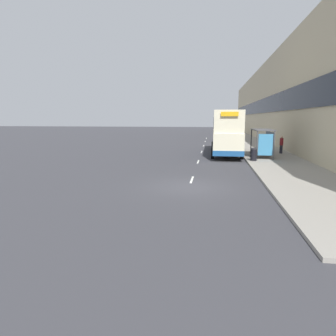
% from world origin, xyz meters
% --- Properties ---
extents(ground_plane, '(220.00, 220.00, 0.00)m').
position_xyz_m(ground_plane, '(0.00, 0.00, 0.00)').
color(ground_plane, '#38383D').
extents(pavement, '(5.00, 93.00, 0.14)m').
position_xyz_m(pavement, '(6.50, 38.50, 0.07)').
color(pavement, gray).
rests_on(pavement, ground_plane).
extents(terrace_facade, '(3.10, 93.00, 12.34)m').
position_xyz_m(terrace_facade, '(10.49, 38.50, 6.17)').
color(terrace_facade, '#C6B793').
rests_on(terrace_facade, ground_plane).
extents(lane_mark_0, '(0.12, 2.00, 0.01)m').
position_xyz_m(lane_mark_0, '(0.00, 1.88, 0.01)').
color(lane_mark_0, silver).
rests_on(lane_mark_0, ground_plane).
extents(lane_mark_1, '(0.12, 2.00, 0.01)m').
position_xyz_m(lane_mark_1, '(0.00, 9.37, 0.01)').
color(lane_mark_1, silver).
rests_on(lane_mark_1, ground_plane).
extents(lane_mark_2, '(0.12, 2.00, 0.01)m').
position_xyz_m(lane_mark_2, '(0.00, 16.87, 0.01)').
color(lane_mark_2, silver).
rests_on(lane_mark_2, ground_plane).
extents(lane_mark_3, '(0.12, 2.00, 0.01)m').
position_xyz_m(lane_mark_3, '(0.00, 24.36, 0.01)').
color(lane_mark_3, silver).
rests_on(lane_mark_3, ground_plane).
extents(lane_mark_4, '(0.12, 2.00, 0.01)m').
position_xyz_m(lane_mark_4, '(0.00, 31.85, 0.01)').
color(lane_mark_4, silver).
rests_on(lane_mark_4, ground_plane).
extents(lane_mark_5, '(0.12, 2.00, 0.01)m').
position_xyz_m(lane_mark_5, '(0.00, 39.35, 0.01)').
color(lane_mark_5, silver).
rests_on(lane_mark_5, ground_plane).
extents(bus_shelter, '(1.60, 4.20, 2.48)m').
position_xyz_m(bus_shelter, '(5.77, 12.31, 1.88)').
color(bus_shelter, '#4C4C51').
rests_on(bus_shelter, ground_plane).
extents(double_decker_bus_near, '(2.85, 11.11, 4.30)m').
position_xyz_m(double_decker_bus_near, '(2.47, 14.94, 2.29)').
color(double_decker_bus_near, beige).
rests_on(double_decker_bus_near, ground_plane).
extents(car_0, '(1.99, 3.83, 1.70)m').
position_xyz_m(car_0, '(2.37, 34.41, 0.84)').
color(car_0, black).
rests_on(car_0, ground_plane).
extents(car_1, '(2.02, 3.95, 1.69)m').
position_xyz_m(car_1, '(2.36, 53.79, 0.84)').
color(car_1, silver).
rests_on(car_1, ground_plane).
extents(pedestrian_at_shelter, '(0.35, 0.35, 1.75)m').
position_xyz_m(pedestrian_at_shelter, '(6.36, 14.47, 1.04)').
color(pedestrian_at_shelter, '#23232D').
rests_on(pedestrian_at_shelter, ground_plane).
extents(pedestrian_1, '(0.33, 0.33, 1.68)m').
position_xyz_m(pedestrian_1, '(7.36, 16.89, 1.00)').
color(pedestrian_1, '#23232D').
rests_on(pedestrian_1, ground_plane).
extents(pedestrian_2, '(0.34, 0.34, 1.74)m').
position_xyz_m(pedestrian_2, '(7.93, 15.47, 1.03)').
color(pedestrian_2, '#23232D').
rests_on(pedestrian_2, ground_plane).
extents(litter_bin, '(0.55, 0.55, 1.05)m').
position_xyz_m(litter_bin, '(4.55, 9.75, 0.67)').
color(litter_bin, black).
rests_on(litter_bin, ground_plane).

